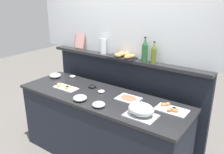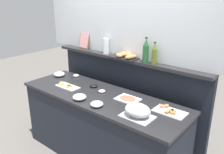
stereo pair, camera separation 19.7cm
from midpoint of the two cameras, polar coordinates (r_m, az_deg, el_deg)
The scene contains 19 objects.
ground_plane at distance 3.94m, azimuth 1.60°, elevation -13.97°, with size 12.00×12.00×0.00m, color slate.
buffet_counter at distance 3.28m, azimuth -4.31°, elevation -11.86°, with size 2.29×0.75×0.93m.
back_ledge_unit at distance 3.56m, azimuth 1.28°, elevation -4.93°, with size 2.42×0.22×1.33m.
upper_wall_panel at distance 3.27m, azimuth 1.70°, elevation 15.88°, with size 3.02×0.08×1.27m, color silver.
sandwich_platter_front at distance 2.76m, azimuth 11.80°, elevation -7.49°, with size 0.35×0.20×0.04m.
sandwich_platter_side at distance 3.37m, azimuth -12.64°, elevation -2.40°, with size 0.35×0.16×0.04m.
cold_cuts_platter at distance 2.97m, azimuth 1.99°, elevation -5.05°, with size 0.28×0.22×0.02m.
serving_cloche at distance 2.56m, azimuth 4.67°, elevation -7.77°, with size 0.34×0.24×0.17m.
glass_bowl_large at distance 3.80m, azimuth -14.68°, elevation 0.30°, with size 0.17×0.17×0.07m.
glass_bowl_medium at distance 2.78m, azimuth -5.20°, elevation -6.54°, with size 0.15×0.15×0.06m.
glass_bowl_small at distance 2.96m, azimuth -9.45°, elevation -4.97°, with size 0.17×0.17×0.07m.
condiment_bowl_cream at distance 3.32m, azimuth -6.39°, elevation -2.20°, with size 0.11×0.11×0.04m, color black.
condiment_bowl_red at distance 3.76m, azimuth -10.77°, elevation 0.14°, with size 0.09×0.09×0.03m, color silver.
condiment_bowl_teal at distance 3.15m, azimuth -4.34°, elevation -3.41°, with size 0.09×0.09×0.03m, color silver.
wine_bottle_green at distance 3.05m, azimuth 5.89°, elevation 6.17°, with size 0.08×0.08×0.32m.
olive_oil_bottle at distance 3.00m, azimuth 7.94°, elevation 5.46°, with size 0.06×0.06×0.28m.
bread_basket at distance 3.23m, azimuth 1.16°, elevation 5.05°, with size 0.40×0.28×0.08m.
framed_picture at distance 3.79m, azimuth -9.05°, elevation 8.44°, with size 0.20×0.08×0.26m.
water_carafe at distance 3.45m, azimuth -3.75°, elevation 7.26°, with size 0.09×0.09×0.22m, color silver.
Camera 1 is at (1.74, -2.19, 2.18)m, focal length 38.78 mm.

